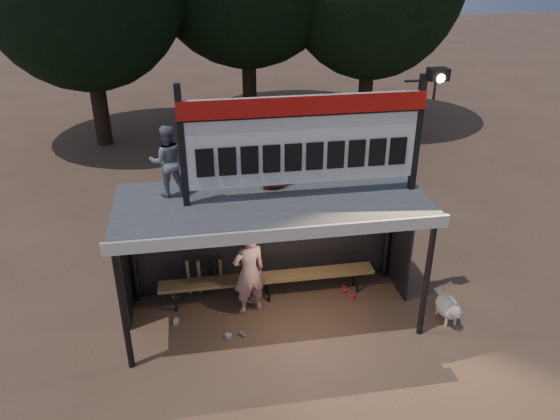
# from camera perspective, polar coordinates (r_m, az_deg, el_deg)

# --- Properties ---
(ground) EXTENTS (80.00, 80.00, 0.00)m
(ground) POSITION_cam_1_polar(r_m,az_deg,el_deg) (9.96, -0.76, -10.94)
(ground) COLOR brown
(ground) RESTS_ON ground
(player) EXTENTS (0.69, 0.56, 1.65)m
(player) POSITION_cam_1_polar(r_m,az_deg,el_deg) (9.62, -3.25, -6.48)
(player) COLOR silver
(player) RESTS_ON ground
(child_a) EXTENTS (0.60, 0.49, 1.17)m
(child_a) POSITION_cam_1_polar(r_m,az_deg,el_deg) (8.83, -11.68, 5.03)
(child_a) COLOR gray
(child_a) RESTS_ON dugout_shelter
(child_b) EXTENTS (0.54, 0.36, 1.08)m
(child_b) POSITION_cam_1_polar(r_m,az_deg,el_deg) (8.96, -0.80, 5.60)
(child_b) COLOR #B2291B
(child_b) RESTS_ON dugout_shelter
(dugout_shelter) EXTENTS (5.10, 2.08, 2.32)m
(dugout_shelter) POSITION_cam_1_polar(r_m,az_deg,el_deg) (9.17, -1.07, -0.83)
(dugout_shelter) COLOR #424245
(dugout_shelter) RESTS_ON ground
(scoreboard_assembly) EXTENTS (4.10, 0.27, 1.99)m
(scoreboard_assembly) POSITION_cam_1_polar(r_m,az_deg,el_deg) (8.46, 2.88, 7.62)
(scoreboard_assembly) COLOR black
(scoreboard_assembly) RESTS_ON dugout_shelter
(bench) EXTENTS (4.00, 0.35, 0.48)m
(bench) POSITION_cam_1_polar(r_m,az_deg,el_deg) (10.15, -1.27, -7.14)
(bench) COLOR olive
(bench) RESTS_ON ground
(dog) EXTENTS (0.36, 0.81, 0.49)m
(dog) POSITION_cam_1_polar(r_m,az_deg,el_deg) (10.12, 17.19, -9.71)
(dog) COLOR white
(dog) RESTS_ON ground
(bats) EXTENTS (0.68, 0.35, 0.84)m
(bats) POSITION_cam_1_polar(r_m,az_deg,el_deg) (10.31, -7.86, -6.87)
(bats) COLOR #9D7449
(bats) RESTS_ON ground
(litter) EXTENTS (3.37, 1.41, 0.08)m
(litter) POSITION_cam_1_polar(r_m,az_deg,el_deg) (10.09, -1.44, -10.11)
(litter) COLOR #B3291E
(litter) RESTS_ON ground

